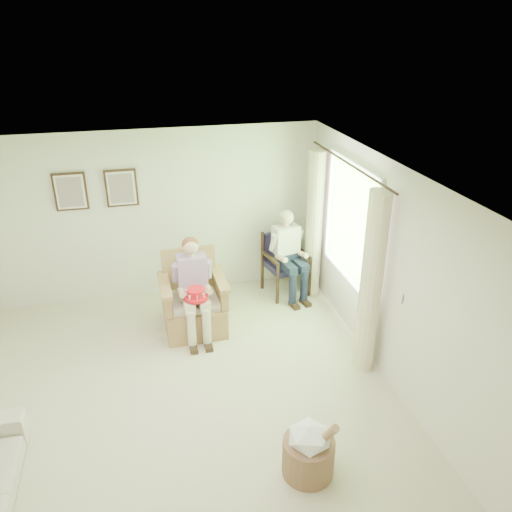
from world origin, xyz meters
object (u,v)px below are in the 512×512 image
(wicker_armchair, at_px, (194,306))
(person_dark, at_px, (288,249))
(red_hat, at_px, (196,294))
(person_wicker, at_px, (193,282))
(wood_armchair, at_px, (284,260))
(hatbox, at_px, (309,450))

(wicker_armchair, xyz_separation_m, person_dark, (1.55, 0.60, 0.45))
(red_hat, bearing_deg, person_dark, 31.38)
(red_hat, bearing_deg, person_wicker, 91.12)
(wicker_armchair, xyz_separation_m, red_hat, (0.00, -0.35, 0.38))
(wicker_armchair, height_order, wood_armchair, wicker_armchair)
(person_dark, relative_size, red_hat, 4.18)
(person_wicker, xyz_separation_m, hatbox, (0.73, -2.63, -0.52))
(person_wicker, bearing_deg, hatbox, -75.36)
(person_wicker, xyz_separation_m, person_dark, (1.55, 0.74, -0.01))
(hatbox, bearing_deg, wood_armchair, 76.94)
(red_hat, bearing_deg, wood_armchair, 35.48)
(person_dark, distance_m, red_hat, 1.81)
(person_dark, xyz_separation_m, hatbox, (-0.82, -3.38, -0.51))
(red_hat, relative_size, hatbox, 0.44)
(wicker_armchair, height_order, red_hat, wicker_armchair)
(wood_armchair, bearing_deg, person_wicker, -161.27)
(person_dark, height_order, red_hat, person_dark)
(person_dark, height_order, hatbox, person_dark)
(person_dark, bearing_deg, wicker_armchair, -170.35)
(wicker_armchair, bearing_deg, red_hat, -90.22)
(person_dark, relative_size, hatbox, 1.85)
(red_hat, xyz_separation_m, hatbox, (0.73, -2.43, -0.44))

